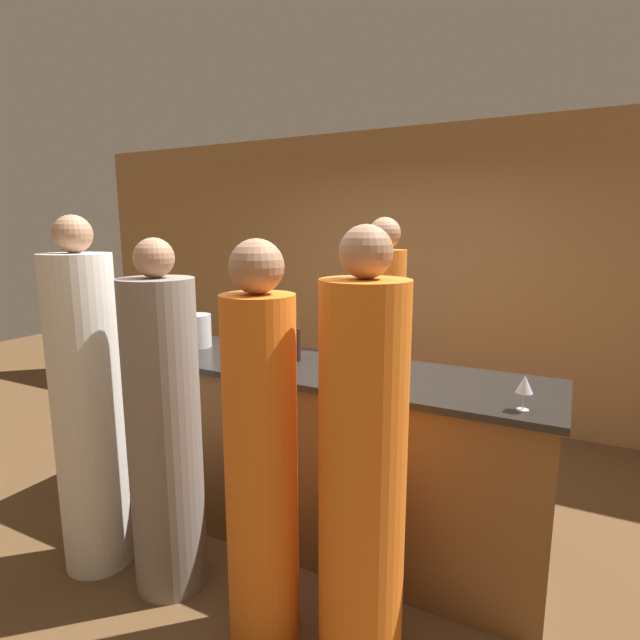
# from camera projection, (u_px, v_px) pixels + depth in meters

# --- Properties ---
(ground_plane) EXTENTS (14.00, 14.00, 0.00)m
(ground_plane) POSITION_uv_depth(u_px,v_px,m) (298.00, 526.00, 3.14)
(ground_plane) COLOR brown
(back_wall) EXTENTS (8.00, 0.06, 2.80)m
(back_wall) POSITION_uv_depth(u_px,v_px,m) (413.00, 275.00, 4.91)
(back_wall) COLOR #A37547
(back_wall) RESTS_ON ground_plane
(bar_counter) EXTENTS (2.93, 0.73, 1.07)m
(bar_counter) POSITION_uv_depth(u_px,v_px,m) (297.00, 447.00, 3.05)
(bar_counter) COLOR brown
(bar_counter) RESTS_ON ground_plane
(bartender) EXTENTS (0.31, 0.31, 1.93)m
(bartender) POSITION_uv_depth(u_px,v_px,m) (382.00, 364.00, 3.51)
(bartender) COLOR orange
(bartender) RESTS_ON ground_plane
(guest_0) EXTENTS (0.32, 0.32, 1.81)m
(guest_0) POSITION_uv_depth(u_px,v_px,m) (261.00, 460.00, 2.17)
(guest_0) COLOR orange
(guest_0) RESTS_ON ground_plane
(guest_1) EXTENTS (0.37, 0.37, 1.81)m
(guest_1) POSITION_uv_depth(u_px,v_px,m) (164.00, 433.00, 2.51)
(guest_1) COLOR gray
(guest_1) RESTS_ON ground_plane
(guest_2) EXTENTS (0.36, 0.36, 1.87)m
(guest_2) POSITION_uv_depth(u_px,v_px,m) (362.00, 470.00, 2.06)
(guest_2) COLOR orange
(guest_2) RESTS_ON ground_plane
(guest_3) EXTENTS (0.36, 0.36, 1.92)m
(guest_3) POSITION_uv_depth(u_px,v_px,m) (88.00, 410.00, 2.67)
(guest_3) COLOR silver
(guest_3) RESTS_ON ground_plane
(wine_bottle_0) EXTENTS (0.07, 0.07, 0.26)m
(wine_bottle_0) POSITION_uv_depth(u_px,v_px,m) (295.00, 343.00, 2.98)
(wine_bottle_0) COLOR black
(wine_bottle_0) RESTS_ON bar_counter
(wine_bottle_1) EXTENTS (0.07, 0.07, 0.29)m
(wine_bottle_1) POSITION_uv_depth(u_px,v_px,m) (259.00, 329.00, 3.33)
(wine_bottle_1) COLOR black
(wine_bottle_1) RESTS_ON bar_counter
(wine_bottle_2) EXTENTS (0.07, 0.07, 0.30)m
(wine_bottle_2) POSITION_uv_depth(u_px,v_px,m) (166.00, 321.00, 3.67)
(wine_bottle_2) COLOR black
(wine_bottle_2) RESTS_ON bar_counter
(ice_bucket) EXTENTS (0.19, 0.19, 0.22)m
(ice_bucket) POSITION_uv_depth(u_px,v_px,m) (197.00, 331.00, 3.34)
(ice_bucket) COLOR silver
(ice_bucket) RESTS_ON bar_counter
(wine_glass_0) EXTENTS (0.08, 0.08, 0.15)m
(wine_glass_0) POSITION_uv_depth(u_px,v_px,m) (173.00, 334.00, 3.23)
(wine_glass_0) COLOR silver
(wine_glass_0) RESTS_ON bar_counter
(wine_glass_1) EXTENTS (0.06, 0.06, 0.16)m
(wine_glass_1) POSITION_uv_depth(u_px,v_px,m) (362.00, 362.00, 2.52)
(wine_glass_1) COLOR silver
(wine_glass_1) RESTS_ON bar_counter
(wine_glass_2) EXTENTS (0.08, 0.08, 0.14)m
(wine_glass_2) POSITION_uv_depth(u_px,v_px,m) (107.00, 331.00, 3.33)
(wine_glass_2) COLOR silver
(wine_glass_2) RESTS_ON bar_counter
(wine_glass_3) EXTENTS (0.06, 0.06, 0.16)m
(wine_glass_3) POSITION_uv_depth(u_px,v_px,m) (340.00, 359.00, 2.61)
(wine_glass_3) COLOR silver
(wine_glass_3) RESTS_ON bar_counter
(wine_glass_4) EXTENTS (0.07, 0.07, 0.16)m
(wine_glass_4) POSITION_uv_depth(u_px,v_px,m) (525.00, 385.00, 2.16)
(wine_glass_4) COLOR silver
(wine_glass_4) RESTS_ON bar_counter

